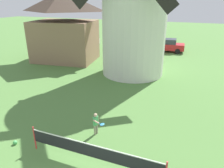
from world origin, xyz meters
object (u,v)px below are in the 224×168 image
(parked_car_red, at_px, (165,45))
(stray_ball, at_px, (15,143))
(player_far, at_px, (96,123))
(parked_car_mustard, at_px, (126,43))
(tennis_net, at_px, (92,151))
(parked_car_cream, at_px, (84,40))
(chapel, at_px, (64,28))

(parked_car_red, bearing_deg, stray_ball, -99.37)
(player_far, xyz_separation_m, parked_car_mustard, (-4.40, 17.79, 0.18))
(stray_ball, bearing_deg, player_far, 33.99)
(tennis_net, xyz_separation_m, player_far, (-0.77, 1.93, -0.06))
(player_far, relative_size, parked_car_cream, 0.26)
(tennis_net, xyz_separation_m, parked_car_mustard, (-5.17, 19.72, 0.12))
(parked_car_red, distance_m, chapel, 12.18)
(player_far, xyz_separation_m, parked_car_red, (0.37, 18.59, 0.18))
(parked_car_mustard, bearing_deg, chapel, -121.67)
(parked_car_mustard, bearing_deg, parked_car_red, 9.55)
(player_far, relative_size, parked_car_red, 0.24)
(tennis_net, distance_m, chapel, 16.10)
(parked_car_mustard, bearing_deg, player_far, -76.11)
(tennis_net, distance_m, parked_car_red, 20.52)
(player_far, relative_size, parked_car_mustard, 0.28)
(parked_car_cream, bearing_deg, parked_car_mustard, -1.01)
(stray_ball, relative_size, parked_car_mustard, 0.05)
(parked_car_cream, height_order, parked_car_red, same)
(stray_ball, relative_size, parked_car_cream, 0.04)
(player_far, height_order, parked_car_red, parked_car_red)
(tennis_net, xyz_separation_m, parked_car_red, (-0.40, 20.52, 0.12))
(parked_car_mustard, relative_size, chapel, 0.51)
(parked_car_red, height_order, chapel, chapel)
(parked_car_cream, distance_m, chapel, 7.69)
(parked_car_red, bearing_deg, chapel, -139.45)
(player_far, distance_m, parked_car_cream, 20.74)
(tennis_net, distance_m, stray_ball, 3.85)
(player_far, distance_m, parked_car_red, 18.60)
(parked_car_mustard, bearing_deg, stray_ball, -86.05)
(parked_car_cream, xyz_separation_m, parked_car_mustard, (6.08, -0.11, -0.00))
(parked_car_cream, xyz_separation_m, parked_car_red, (10.85, 0.70, 0.00))
(parked_car_red, bearing_deg, parked_car_cream, -176.33)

